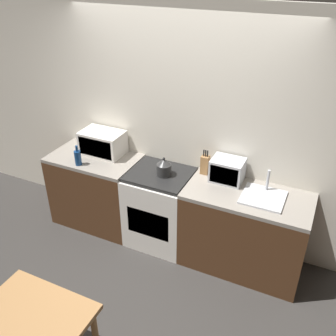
# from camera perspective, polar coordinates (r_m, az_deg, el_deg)

# --- Properties ---
(ground_plane) EXTENTS (16.00, 16.00, 0.00)m
(ground_plane) POSITION_cam_1_polar(r_m,az_deg,el_deg) (3.97, -5.11, -17.96)
(ground_plane) COLOR #33302D
(wall_back) EXTENTS (10.00, 0.06, 2.60)m
(wall_back) POSITION_cam_1_polar(r_m,az_deg,el_deg) (4.04, 2.21, 6.03)
(wall_back) COLOR silver
(wall_back) RESTS_ON ground_plane
(counter_left_run) EXTENTS (1.03, 0.62, 0.90)m
(counter_left_run) POSITION_cam_1_polar(r_m,az_deg,el_deg) (4.62, -10.73, -3.22)
(counter_left_run) COLOR #4C2D19
(counter_left_run) RESTS_ON ground_plane
(counter_right_run) EXTENTS (1.24, 0.62, 0.90)m
(counter_right_run) POSITION_cam_1_polar(r_m,az_deg,el_deg) (3.99, 11.46, -9.34)
(counter_right_run) COLOR #4C2D19
(counter_right_run) RESTS_ON ground_plane
(stove_range) EXTENTS (0.68, 0.62, 0.90)m
(stove_range) POSITION_cam_1_polar(r_m,az_deg,el_deg) (4.24, -1.18, -6.03)
(stove_range) COLOR silver
(stove_range) RESTS_ON ground_plane
(kettle) EXTENTS (0.16, 0.16, 0.21)m
(kettle) POSITION_cam_1_polar(r_m,az_deg,el_deg) (3.91, -0.63, 0.10)
(kettle) COLOR #2D2D2D
(kettle) RESTS_ON stove_range
(microwave) EXTENTS (0.49, 0.32, 0.27)m
(microwave) POSITION_cam_1_polar(r_m,az_deg,el_deg) (4.39, -9.94, 3.81)
(microwave) COLOR silver
(microwave) RESTS_ON counter_left_run
(bottle) EXTENTS (0.07, 0.07, 0.23)m
(bottle) POSITION_cam_1_polar(r_m,az_deg,el_deg) (4.22, -13.58, 1.57)
(bottle) COLOR navy
(bottle) RESTS_ON counter_left_run
(knife_block) EXTENTS (0.08, 0.08, 0.28)m
(knife_block) POSITION_cam_1_polar(r_m,az_deg,el_deg) (3.95, 5.66, 0.54)
(knife_block) COLOR #9E7042
(knife_block) RESTS_ON counter_right_run
(toaster_oven) EXTENTS (0.33, 0.25, 0.24)m
(toaster_oven) POSITION_cam_1_polar(r_m,az_deg,el_deg) (3.85, 9.02, -0.35)
(toaster_oven) COLOR silver
(toaster_oven) RESTS_ON counter_right_run
(sink_basin) EXTENTS (0.40, 0.38, 0.24)m
(sink_basin) POSITION_cam_1_polar(r_m,az_deg,el_deg) (3.70, 14.33, -4.22)
(sink_basin) COLOR silver
(sink_basin) RESTS_ON counter_right_run
(dining_table) EXTENTS (0.81, 0.56, 0.73)m
(dining_table) POSITION_cam_1_polar(r_m,az_deg,el_deg) (3.08, -19.48, -21.62)
(dining_table) COLOR #9E7042
(dining_table) RESTS_ON ground_plane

